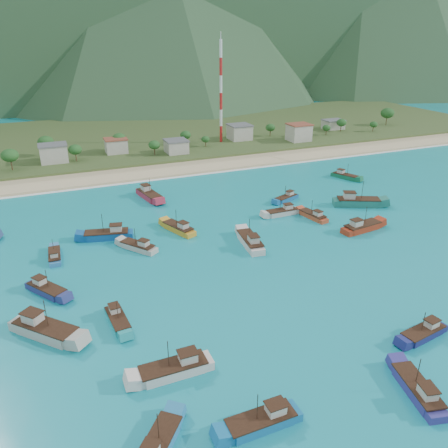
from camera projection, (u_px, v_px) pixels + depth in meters
name	position (u px, v px, depth m)	size (l,w,h in m)	color
ground	(225.00, 273.00, 94.08)	(600.00, 600.00, 0.00)	#0D9199
beach	(143.00, 173.00, 160.95)	(400.00, 18.00, 1.20)	beige
land	(116.00, 139.00, 212.58)	(400.00, 110.00, 2.40)	#385123
surf_line	(149.00, 180.00, 152.91)	(400.00, 2.50, 0.08)	white
village	(155.00, 144.00, 183.45)	(208.52, 27.19, 7.20)	beige
vegetation	(129.00, 144.00, 179.56)	(281.21, 26.24, 9.31)	#235623
radio_tower	(221.00, 93.00, 190.95)	(1.20, 1.20, 43.31)	red
boat_0	(423.00, 333.00, 74.17)	(9.80, 4.18, 5.61)	navy
boat_1	(108.00, 235.00, 109.44)	(12.49, 6.15, 7.09)	#0F4C8D
boat_2	(175.00, 369.00, 65.98)	(11.47, 3.44, 6.77)	silver
boat_3	(250.00, 242.00, 105.94)	(4.82, 12.21, 7.03)	beige
boat_4	(157.00, 448.00, 53.59)	(8.80, 9.77, 6.02)	teal
boat_6	(45.00, 330.00, 74.39)	(11.70, 12.09, 7.68)	#AFACA0
boat_7	(418.00, 390.00, 62.24)	(5.31, 10.81, 6.14)	navy
boat_8	(179.00, 229.00, 113.39)	(6.87, 10.95, 6.24)	gold
boat_9	(55.00, 256.00, 99.82)	(2.81, 8.66, 5.07)	teal
boat_10	(313.00, 216.00, 121.52)	(4.47, 9.67, 5.51)	#B54526
boat_13	(357.00, 202.00, 130.12)	(14.24, 9.55, 8.16)	#217163
boat_14	(282.00, 212.00, 123.79)	(9.99, 3.03, 5.89)	beige
boat_15	(138.00, 247.00, 103.93)	(8.17, 9.52, 5.76)	#B4AFA2
boat_18	(262.00, 422.00, 57.21)	(10.51, 3.21, 6.19)	#12669D
boat_19	(118.00, 320.00, 77.66)	(3.51, 9.30, 5.37)	teal
boat_21	(149.00, 195.00, 136.00)	(6.04, 12.91, 7.35)	#AD293F
boat_22	(362.00, 227.00, 113.83)	(12.01, 4.90, 6.89)	#A02D16
boat_23	(345.00, 176.00, 154.75)	(6.69, 10.14, 5.80)	#13623E
boat_24	(47.00, 290.00, 86.59)	(8.08, 9.88, 5.89)	navy
boat_25	(286.00, 199.00, 134.47)	(9.34, 5.81, 5.31)	#165D97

